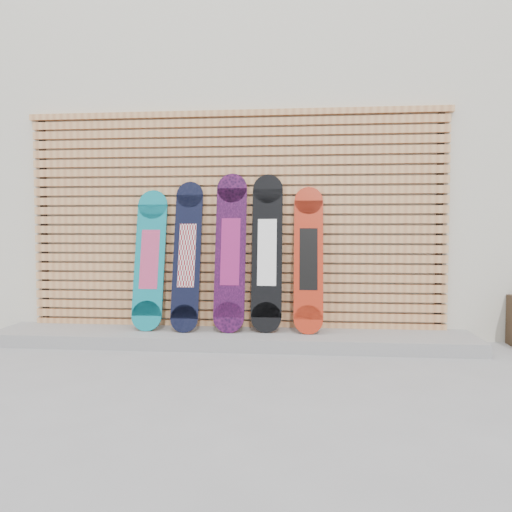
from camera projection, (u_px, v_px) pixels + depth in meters
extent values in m
plane|color=gray|center=(237.00, 363.00, 4.12)|extent=(80.00, 80.00, 0.00)
cube|color=beige|center=(300.00, 183.00, 7.46)|extent=(12.00, 5.00, 3.60)
cube|color=gray|center=(230.00, 338.00, 4.80)|extent=(4.60, 0.70, 0.12)
cube|color=tan|center=(234.00, 324.00, 5.09)|extent=(4.20, 0.05, 0.08)
cube|color=tan|center=(234.00, 315.00, 5.08)|extent=(4.20, 0.05, 0.08)
cube|color=tan|center=(234.00, 306.00, 5.08)|extent=(4.20, 0.05, 0.07)
cube|color=tan|center=(234.00, 296.00, 5.07)|extent=(4.20, 0.05, 0.07)
cube|color=tan|center=(234.00, 287.00, 5.07)|extent=(4.20, 0.05, 0.07)
cube|color=tan|center=(234.00, 277.00, 5.06)|extent=(4.20, 0.05, 0.07)
cube|color=tan|center=(234.00, 268.00, 5.06)|extent=(4.20, 0.05, 0.07)
cube|color=tan|center=(234.00, 258.00, 5.05)|extent=(4.20, 0.05, 0.07)
cube|color=tan|center=(234.00, 249.00, 5.05)|extent=(4.20, 0.05, 0.07)
cube|color=tan|center=(234.00, 239.00, 5.04)|extent=(4.20, 0.05, 0.08)
cube|color=tan|center=(234.00, 229.00, 5.04)|extent=(4.20, 0.05, 0.08)
cube|color=tan|center=(234.00, 220.00, 5.03)|extent=(4.20, 0.05, 0.08)
cube|color=tan|center=(234.00, 210.00, 5.03)|extent=(4.20, 0.05, 0.08)
cube|color=tan|center=(234.00, 200.00, 5.02)|extent=(4.20, 0.05, 0.08)
cube|color=tan|center=(234.00, 191.00, 5.02)|extent=(4.20, 0.05, 0.08)
cube|color=tan|center=(234.00, 181.00, 5.01)|extent=(4.20, 0.05, 0.08)
cube|color=tan|center=(234.00, 171.00, 5.01)|extent=(4.20, 0.05, 0.08)
cube|color=tan|center=(234.00, 162.00, 5.00)|extent=(4.20, 0.05, 0.08)
cube|color=tan|center=(234.00, 152.00, 5.00)|extent=(4.20, 0.05, 0.08)
cube|color=tan|center=(234.00, 142.00, 4.99)|extent=(4.20, 0.05, 0.08)
cube|color=tan|center=(234.00, 132.00, 4.99)|extent=(4.20, 0.05, 0.08)
cube|color=tan|center=(234.00, 123.00, 4.98)|extent=(4.20, 0.05, 0.08)
cube|color=black|center=(45.00, 228.00, 5.25)|extent=(0.06, 0.04, 2.23)
cube|color=black|center=(439.00, 228.00, 4.87)|extent=(0.06, 0.04, 2.23)
cube|color=tan|center=(234.00, 113.00, 4.98)|extent=(4.26, 0.07, 0.06)
cube|color=#0D7886|center=(150.00, 259.00, 4.94)|extent=(0.30, 0.26, 1.09)
cylinder|color=#0D7886|center=(147.00, 316.00, 4.85)|extent=(0.30, 0.09, 0.30)
cylinder|color=#0D7886|center=(153.00, 205.00, 5.03)|extent=(0.30, 0.09, 0.30)
cube|color=#C84674|center=(150.00, 259.00, 4.94)|extent=(0.19, 0.15, 0.59)
cube|color=black|center=(187.00, 255.00, 4.88)|extent=(0.27, 0.30, 1.21)
cylinder|color=black|center=(184.00, 319.00, 4.78)|extent=(0.27, 0.08, 0.27)
cylinder|color=black|center=(190.00, 195.00, 4.99)|extent=(0.27, 0.08, 0.27)
cube|color=silver|center=(187.00, 255.00, 4.88)|extent=(0.17, 0.17, 0.62)
cube|color=black|center=(230.00, 252.00, 4.85)|extent=(0.30, 0.28, 1.25)
cylinder|color=black|center=(229.00, 317.00, 4.76)|extent=(0.30, 0.08, 0.30)
cylinder|color=black|center=(232.00, 188.00, 4.95)|extent=(0.30, 0.08, 0.30)
cube|color=#8D1C60|center=(230.00, 252.00, 4.85)|extent=(0.19, 0.16, 0.65)
cube|color=black|center=(267.00, 252.00, 4.84)|extent=(0.30, 0.25, 1.24)
cylinder|color=black|center=(266.00, 317.00, 4.76)|extent=(0.30, 0.08, 0.29)
cylinder|color=black|center=(268.00, 189.00, 4.92)|extent=(0.30, 0.08, 0.29)
cube|color=white|center=(267.00, 252.00, 4.84)|extent=(0.18, 0.14, 0.65)
cube|color=#AF2812|center=(308.00, 259.00, 4.79)|extent=(0.28, 0.27, 1.14)
cylinder|color=#AF2812|center=(308.00, 320.00, 4.70)|extent=(0.28, 0.08, 0.28)
cylinder|color=#AF2812|center=(309.00, 201.00, 4.89)|extent=(0.28, 0.08, 0.28)
cube|color=black|center=(308.00, 259.00, 4.79)|extent=(0.17, 0.16, 0.59)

